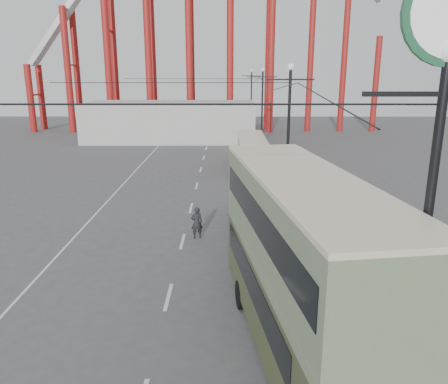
{
  "coord_description": "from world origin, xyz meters",
  "views": [
    {
      "loc": [
        1.29,
        -11.82,
        8.7
      ],
      "look_at": [
        1.23,
        9.07,
        3.0
      ],
      "focal_mm": 35.0,
      "sensor_mm": 36.0,
      "label": 1
    }
  ],
  "objects_px": {
    "lamp_post_near": "(441,116)",
    "pedestrian": "(197,223)",
    "single_decker_cream": "(252,150)",
    "double_decker_bus": "(301,259)",
    "single_decker_green": "(262,205)"
  },
  "relations": [
    {
      "from": "lamp_post_near",
      "to": "pedestrian",
      "type": "relative_size",
      "value": 6.14
    },
    {
      "from": "single_decker_cream",
      "to": "lamp_post_near",
      "type": "bearing_deg",
      "value": -86.28
    },
    {
      "from": "lamp_post_near",
      "to": "double_decker_bus",
      "type": "bearing_deg",
      "value": 121.73
    },
    {
      "from": "lamp_post_near",
      "to": "double_decker_bus",
      "type": "height_order",
      "value": "lamp_post_near"
    },
    {
      "from": "single_decker_green",
      "to": "single_decker_cream",
      "type": "xyz_separation_m",
      "value": [
        0.43,
        17.48,
        0.02
      ]
    },
    {
      "from": "single_decker_green",
      "to": "single_decker_cream",
      "type": "bearing_deg",
      "value": 93.53
    },
    {
      "from": "single_decker_green",
      "to": "pedestrian",
      "type": "bearing_deg",
      "value": -164.12
    },
    {
      "from": "double_decker_bus",
      "to": "single_decker_cream",
      "type": "height_order",
      "value": "double_decker_bus"
    },
    {
      "from": "double_decker_bus",
      "to": "lamp_post_near",
      "type": "bearing_deg",
      "value": -66.23
    },
    {
      "from": "pedestrian",
      "to": "single_decker_green",
      "type": "bearing_deg",
      "value": 176.23
    },
    {
      "from": "single_decker_cream",
      "to": "pedestrian",
      "type": "height_order",
      "value": "single_decker_cream"
    },
    {
      "from": "lamp_post_near",
      "to": "double_decker_bus",
      "type": "xyz_separation_m",
      "value": [
        -2.04,
        3.3,
        -4.56
      ]
    },
    {
      "from": "double_decker_bus",
      "to": "single_decker_green",
      "type": "relative_size",
      "value": 1.05
    },
    {
      "from": "double_decker_bus",
      "to": "single_decker_green",
      "type": "height_order",
      "value": "double_decker_bus"
    },
    {
      "from": "double_decker_bus",
      "to": "pedestrian",
      "type": "distance_m",
      "value": 11.18
    }
  ]
}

